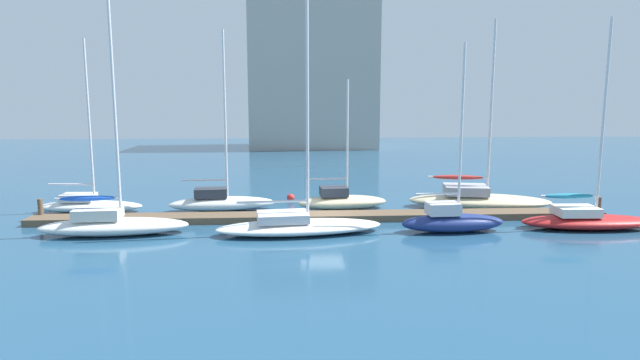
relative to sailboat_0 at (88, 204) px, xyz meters
The scene contains 14 objects.
ground_plane 14.43m from the sailboat_0, 11.81° to the right, with size 120.00×120.00×0.00m, color navy.
dock_pier 14.42m from the sailboat_0, 11.81° to the right, with size 32.60×1.63×0.39m, color brown.
dock_piling_near_end 2.91m from the sailboat_0, 128.03° to the right, with size 0.28×0.28×1.28m, color brown.
dock_piling_far_end 30.23m from the sailboat_0, ahead, with size 0.28×0.28×1.28m, color brown.
sailboat_0 is the anchor object (origin of this frame).
sailboat_1 6.43m from the sailboat_0, 60.14° to the right, with size 7.58×2.57×11.61m.
sailboat_2 8.03m from the sailboat_0, ahead, with size 6.64×2.25×10.91m.
sailboat_3 13.98m from the sailboat_0, 25.06° to the right, with size 8.79×3.46×13.49m.
sailboat_4 15.52m from the sailboat_0, ahead, with size 5.71×2.35×8.00m.
sailboat_5 21.54m from the sailboat_0, 16.14° to the right, with size 5.51×1.92×9.63m.
sailboat_6 24.16m from the sailboat_0, ahead, with size 9.21×4.47×11.58m.
sailboat_7 28.69m from the sailboat_0, 11.54° to the right, with size 7.30×2.57×10.96m.
mooring_buoy_red 12.62m from the sailboat_0, 11.92° to the left, with size 0.52×0.52×0.52m, color red.
harbor_building_distant 45.23m from the sailboat_0, 69.31° to the left, with size 16.98×10.33×19.69m, color #ADA89E.
Camera 1 is at (-1.88, -29.53, 7.00)m, focal length 29.79 mm.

